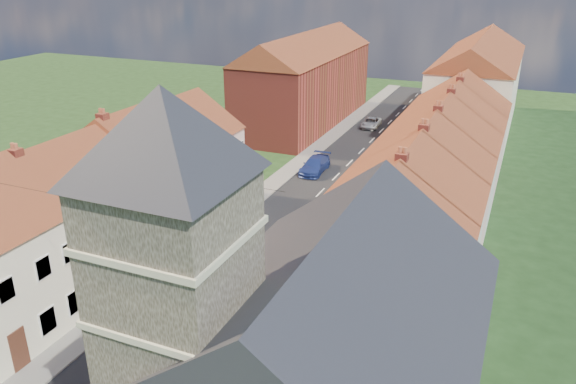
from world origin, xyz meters
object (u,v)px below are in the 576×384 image
(car_distant, at_px, (371,123))
(lamppost, at_px, (218,187))
(car_near, at_px, (140,300))
(car_far, at_px, (315,165))
(church, at_px, (311,357))
(pedestrian_left, at_px, (115,292))
(pedestrian_right, at_px, (252,365))
(car_mid, at_px, (247,230))

(car_distant, bearing_deg, lamppost, -97.45)
(car_near, bearing_deg, car_far, 71.12)
(church, bearing_deg, pedestrian_left, 154.83)
(car_near, distance_m, pedestrian_left, 1.48)
(car_near, relative_size, pedestrian_right, 2.53)
(car_mid, distance_m, car_far, 14.51)
(church, height_order, pedestrian_left, church)
(lamppost, bearing_deg, car_far, 83.53)
(church, xyz_separation_m, car_near, (-12.56, 6.90, -5.23))
(pedestrian_right, bearing_deg, lamppost, -74.47)
(church, relative_size, car_mid, 3.31)
(car_near, distance_m, car_distant, 40.81)
(car_near, xyz_separation_m, car_mid, (1.55, 9.70, 0.11))
(lamppost, xyz_separation_m, pedestrian_right, (8.76, -12.37, -2.67))
(car_far, distance_m, pedestrian_left, 24.67)
(car_distant, height_order, pedestrian_left, pedestrian_left)
(pedestrian_right, bearing_deg, car_mid, -81.58)
(pedestrian_left, bearing_deg, car_distant, 68.32)
(car_near, distance_m, car_mid, 9.83)
(church, relative_size, pedestrian_left, 8.61)
(car_mid, bearing_deg, church, -74.08)
(lamppost, bearing_deg, car_near, -86.42)
(church, height_order, car_near, church)
(church, height_order, pedestrian_right, church)
(church, height_order, car_far, church)
(pedestrian_left, bearing_deg, car_mid, 56.28)
(church, bearing_deg, lamppost, 128.30)
(pedestrian_right, bearing_deg, car_distant, -101.32)
(car_mid, xyz_separation_m, pedestrian_left, (-2.95, -10.05, 0.25))
(car_far, height_order, pedestrian_right, pedestrian_right)
(lamppost, height_order, pedestrian_right, lamppost)
(church, relative_size, pedestrian_right, 10.13)
(car_distant, xyz_separation_m, pedestrian_left, (-3.09, -41.12, 0.45))
(car_far, bearing_deg, car_mid, -89.76)
(lamppost, height_order, pedestrian_left, lamppost)
(car_near, distance_m, car_far, 24.23)
(car_mid, relative_size, pedestrian_right, 3.07)
(car_far, xyz_separation_m, pedestrian_right, (7.12, -26.80, 0.20))
(car_near, xyz_separation_m, pedestrian_left, (-1.39, -0.34, 0.36))
(car_near, height_order, car_far, car_far)
(car_near, relative_size, car_mid, 0.82)
(car_near, bearing_deg, pedestrian_right, -34.12)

